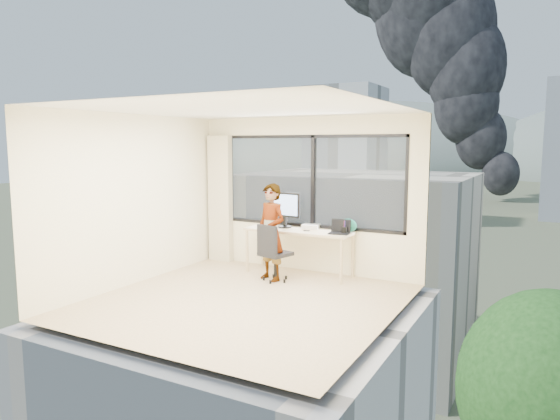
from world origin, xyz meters
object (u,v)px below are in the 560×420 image
Objects in this scene: desk at (299,252)px; game_console at (311,226)px; person at (271,232)px; monitor at (285,210)px; chair at (276,252)px; handbag at (348,225)px; laptop at (339,227)px.

game_console is at bearing 60.84° from desk.
monitor is (-0.08, 0.61, 0.28)m from person.
handbag is at bearing 52.33° from chair.
monitor is 1.07m from laptop.
game_console is at bearing 25.54° from monitor.
person is (-0.10, 0.03, 0.30)m from chair.
monitor reaches higher than game_console.
monitor is at bearing 120.28° from chair.
monitor is 2.13× the size of handbag.
game_console is at bearing 86.83° from chair.
person is 2.54× the size of monitor.
monitor is at bearing 165.66° from desk.
laptop is (0.96, 0.47, 0.08)m from person.
desk is 1.94× the size of chair.
game_console is (0.25, 0.77, 0.32)m from chair.
handbag is (1.11, 0.08, -0.19)m from monitor.
laptop is (0.87, 0.49, 0.39)m from chair.
monitor reaches higher than laptop.
person is at bearing -160.69° from laptop.
person is 1.24m from handbag.
handbag reaches higher than chair.
desk is at bearing -128.87° from game_console.
desk is 0.95m from handbag.
person reaches higher than chair.
chair is 1.54× the size of monitor.
chair is 0.87m from game_console.
monitor is 2.20× the size of game_console.
person is 0.82m from game_console.
desk is 6.35× the size of handbag.
laptop is (0.73, -0.06, 0.48)m from desk.
chair is 1.07m from laptop.
game_console is at bearing 83.46° from person.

